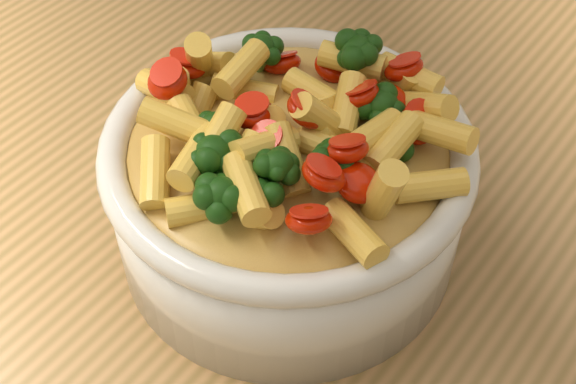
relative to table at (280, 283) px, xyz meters
The scene contains 3 objects.
table is the anchor object (origin of this frame).
serving_bowl 0.16m from the table, 41.98° to the right, with size 0.25×0.25×0.11m.
pasta_salad 0.23m from the table, 41.98° to the right, with size 0.20×0.20×0.04m.
Camera 1 is at (0.25, -0.32, 1.36)m, focal length 50.00 mm.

